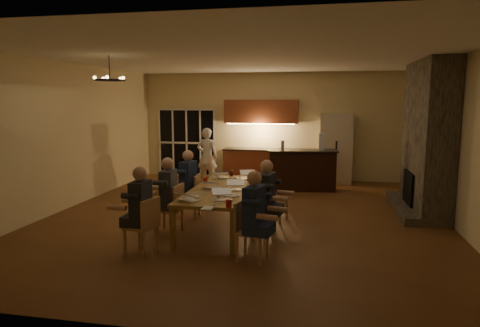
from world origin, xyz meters
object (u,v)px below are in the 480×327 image
(person_right_mid, at_px, (266,200))
(bar_bottle, at_px, (283,145))
(chair_left_near, at_px, (141,226))
(laptop_d, at_px, (235,184))
(plate_left, at_px, (193,197))
(person_left_mid, at_px, (168,196))
(plate_far, at_px, (253,182))
(refrigerator, at_px, (336,149))
(laptop_a, at_px, (190,194))
(person_left_near, at_px, (141,211))
(person_left_far, at_px, (188,184))
(laptop_e, at_px, (221,173))
(chair_right_far, at_px, (275,199))
(can_cola, at_px, (231,173))
(can_silver, at_px, (218,193))
(chandelier, at_px, (110,80))
(chair_right_mid, at_px, (263,212))
(standing_person, at_px, (207,156))
(mug_mid, at_px, (235,180))
(laptop_f, at_px, (248,174))
(chair_left_far, at_px, (188,196))
(laptop_c, at_px, (212,182))
(laptop_b, at_px, (222,193))
(mug_front, at_px, (213,190))
(chair_left_mid, at_px, (169,209))
(plate_near, at_px, (232,195))
(bar_blender, at_px, (322,142))
(bar_island, at_px, (302,170))
(person_right_near, at_px, (254,217))
(mug_back, at_px, (217,177))
(redcup_mid, at_px, (205,180))
(chair_right_near, at_px, (252,231))
(dining_table, at_px, (222,208))

(person_right_mid, relative_size, bar_bottle, 5.75)
(person_right_mid, bearing_deg, chair_left_near, 129.00)
(laptop_d, distance_m, plate_left, 0.93)
(person_left_mid, distance_m, plate_far, 1.83)
(refrigerator, xyz_separation_m, laptop_a, (-2.48, -6.01, -0.14))
(person_left_near, distance_m, person_left_far, 2.21)
(laptop_e, distance_m, bar_bottle, 2.91)
(chair_right_far, xyz_separation_m, can_cola, (-1.04, 0.67, 0.37))
(can_silver, xyz_separation_m, plate_left, (-0.40, -0.15, -0.05))
(laptop_d, bearing_deg, chandelier, 169.08)
(person_right_mid, bearing_deg, chair_right_mid, 58.57)
(standing_person, height_order, mug_mid, standing_person)
(laptop_f, height_order, mug_mid, laptop_f)
(chair_left_far, relative_size, laptop_c, 2.78)
(laptop_b, xyz_separation_m, mug_front, (-0.28, 0.48, -0.06))
(chair_left_near, relative_size, bar_bottle, 3.71)
(chair_left_mid, relative_size, plate_far, 3.90)
(person_right_mid, height_order, plate_near, person_right_mid)
(bar_bottle, xyz_separation_m, bar_blender, (1.03, -0.01, 0.10))
(person_left_near, relative_size, laptop_c, 4.31)
(person_left_mid, relative_size, laptop_c, 4.31)
(bar_blender, bearing_deg, bar_island, 178.80)
(bar_blender, bearing_deg, laptop_d, -112.37)
(chair_left_near, height_order, person_right_near, person_right_near)
(person_left_mid, bearing_deg, laptop_b, 66.00)
(mug_back, bearing_deg, bar_blender, 53.87)
(standing_person, xyz_separation_m, laptop_e, (1.11, -2.88, 0.05))
(person_left_near, height_order, laptop_b, person_left_near)
(laptop_e, relative_size, mug_front, 3.20)
(bar_island, bearing_deg, can_cola, -127.63)
(laptop_b, relative_size, redcup_mid, 2.67)
(standing_person, height_order, chandelier, chandelier)
(can_silver, xyz_separation_m, plate_near, (0.21, 0.09, -0.05))
(laptop_e, height_order, mug_mid, laptop_e)
(person_left_far, xyz_separation_m, mug_back, (0.55, 0.24, 0.11))
(chair_right_near, height_order, can_silver, chair_right_near)
(bar_island, height_order, plate_near, bar_island)
(chair_right_near, bearing_deg, chair_left_mid, 68.96)
(bar_island, relative_size, person_left_near, 1.32)
(chandelier, relative_size, laptop_a, 1.77)
(redcup_mid, bearing_deg, person_left_far, 155.62)
(laptop_b, height_order, mug_back, laptop_b)
(plate_near, bearing_deg, chair_right_near, -60.84)
(laptop_c, bearing_deg, person_right_mid, 174.26)
(dining_table, distance_m, laptop_b, 1.07)
(chair_right_near, xyz_separation_m, laptop_d, (-0.55, 1.42, 0.42))
(laptop_d, bearing_deg, person_right_mid, -44.68)
(chair_left_near, relative_size, laptop_b, 2.78)
(plate_near, bearing_deg, person_left_mid, 177.08)
(person_left_near, bearing_deg, chair_left_far, 178.61)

